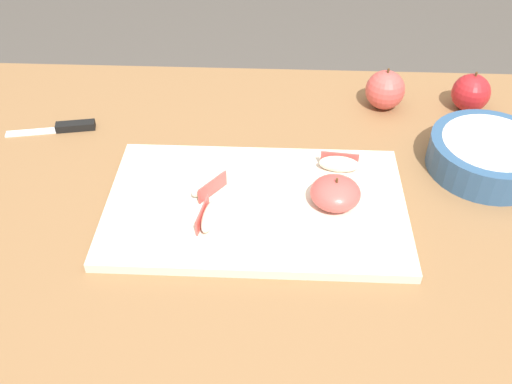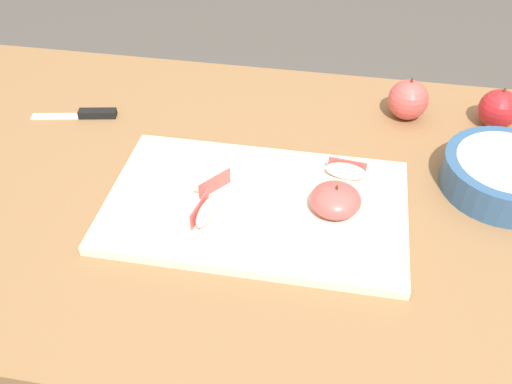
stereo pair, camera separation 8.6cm
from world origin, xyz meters
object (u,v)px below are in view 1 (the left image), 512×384
cutting_board (256,206)px  ceramic_fruit_bowl (488,154)px  paring_knife (68,127)px  apple_wedge_right (210,216)px  whole_apple_pink_lady (385,90)px  apple_half_skin_up (335,193)px  apple_wedge_left (339,164)px  whole_apple_crimson (471,93)px  apple_wedge_near_knife (208,184)px

cutting_board → ceramic_fruit_bowl: 0.40m
paring_knife → ceramic_fruit_bowl: (0.73, -0.08, 0.02)m
cutting_board → paring_knife: size_ratio=2.86×
cutting_board → apple_wedge_right: 0.09m
apple_wedge_right → ceramic_fruit_bowl: ceramic_fruit_bowl is taller
apple_wedge_right → whole_apple_pink_lady: 0.46m
whole_apple_pink_lady → apple_half_skin_up: bearing=-110.4°
apple_wedge_left → apple_wedge_right: (-0.20, -0.13, 0.00)m
apple_wedge_left → ceramic_fruit_bowl: size_ratio=0.34×
apple_half_skin_up → whole_apple_pink_lady: size_ratio=0.93×
apple_wedge_right → whole_apple_crimson: bearing=37.6°
apple_wedge_right → whole_apple_crimson: 0.58m
whole_apple_pink_lady → ceramic_fruit_bowl: (0.15, -0.18, -0.01)m
cutting_board → apple_wedge_near_knife: apple_wedge_near_knife is taller
whole_apple_crimson → cutting_board: bearing=-142.3°
apple_half_skin_up → ceramic_fruit_bowl: size_ratio=0.39×
cutting_board → apple_wedge_left: (0.13, 0.08, 0.02)m
apple_half_skin_up → apple_wedge_near_knife: apple_half_skin_up is taller
apple_wedge_near_knife → whole_apple_pink_lady: bearing=42.5°
apple_half_skin_up → paring_knife: bearing=157.3°
paring_knife → ceramic_fruit_bowl: 0.74m
apple_half_skin_up → apple_wedge_near_knife: bearing=174.3°
apple_wedge_right → ceramic_fruit_bowl: size_ratio=0.35×
apple_half_skin_up → paring_knife: (-0.47, 0.20, -0.03)m
cutting_board → apple_half_skin_up: size_ratio=6.00×
apple_wedge_right → whole_apple_pink_lady: (0.30, 0.35, 0.01)m
apple_wedge_near_knife → apple_wedge_right: 0.07m
paring_knife → ceramic_fruit_bowl: size_ratio=0.83×
cutting_board → ceramic_fruit_bowl: bearing=17.6°
whole_apple_pink_lady → whole_apple_crimson: (0.16, -0.00, -0.00)m
apple_half_skin_up → apple_wedge_left: size_ratio=1.14×
whole_apple_crimson → ceramic_fruit_bowl: size_ratio=0.41×
apple_wedge_left → ceramic_fruit_bowl: bearing=8.7°
apple_wedge_near_knife → paring_knife: bearing=147.3°
cutting_board → apple_wedge_near_knife: size_ratio=7.09×
cutting_board → paring_knife: 0.41m
apple_wedge_near_knife → whole_apple_pink_lady: 0.42m
apple_wedge_right → paring_knife: (-0.29, 0.25, -0.02)m
cutting_board → paring_knife: bearing=150.6°
cutting_board → apple_wedge_left: apple_wedge_left is taller
cutting_board → paring_knife: cutting_board is taller
paring_knife → whole_apple_pink_lady: 0.60m
apple_half_skin_up → apple_wedge_near_knife: (-0.20, 0.02, -0.01)m
apple_wedge_right → whole_apple_crimson: (0.46, 0.35, 0.01)m
whole_apple_crimson → ceramic_fruit_bowl: (-0.01, -0.18, -0.01)m
cutting_board → whole_apple_crimson: 0.50m
cutting_board → apple_wedge_near_knife: (-0.08, 0.02, 0.02)m
apple_wedge_near_knife → apple_wedge_right: size_ratio=0.95×
apple_wedge_left → apple_wedge_right: 0.24m
cutting_board → apple_wedge_left: size_ratio=6.85×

